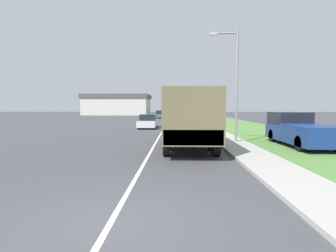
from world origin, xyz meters
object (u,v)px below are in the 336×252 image
Objects in this scene: car_nearest_ahead at (148,122)px; military_truck at (189,117)px; car_second_ahead at (181,118)px; car_fourth_ahead at (164,114)px; lamp_post at (233,75)px; car_third_ahead at (160,115)px; pickup_truck at (299,130)px.

military_truck is at bearing -75.41° from car_nearest_ahead.
car_nearest_ahead is 1.01× the size of car_second_ahead.
car_fourth_ahead is at bearing 94.04° from military_truck.
lamp_post is (2.66, 1.90, 2.34)m from military_truck.
car_nearest_ahead is 25.47m from car_third_ahead.
pickup_truck is 4.75m from lamp_post.
military_truck is 1.19× the size of lamp_post.
car_fourth_ahead is at bearing 97.62° from car_second_ahead.
military_truck is at bearing -85.96° from car_fourth_ahead.
car_second_ahead is 21.29m from lamp_post.
car_nearest_ahead is 0.75× the size of lamp_post.
car_second_ahead is 27.07m from car_fourth_ahead.
car_nearest_ahead is at bearing -89.42° from car_third_ahead.
car_fourth_ahead is 49.49m from pickup_truck.
car_second_ahead reaches higher than car_fourth_ahead.
car_third_ahead reaches higher than car_nearest_ahead.
car_nearest_ahead is 1.08× the size of car_third_ahead.
car_fourth_ahead is (0.28, 10.57, -0.03)m from car_third_ahead.
car_fourth_ahead is at bearing 88.48° from car_third_ahead.
pickup_truck is 0.85× the size of lamp_post.
car_third_ahead is 1.06× the size of car_fourth_ahead.
car_second_ahead is at bearing 105.60° from pickup_truck.
lamp_post is (2.57, -20.89, 3.25)m from car_second_ahead.
car_nearest_ahead is at bearing -111.43° from car_second_ahead.
car_fourth_ahead is (-3.51, 49.61, -0.97)m from military_truck.
car_second_ahead is 0.74× the size of lamp_post.
car_second_ahead is at bearing -76.60° from car_third_ahead.
pickup_truck reaches higher than car_fourth_ahead.
car_fourth_ahead is at bearing 101.25° from pickup_truck.
lamp_post is at bearing -82.64° from car_fourth_ahead.
car_nearest_ahead is 13.62m from lamp_post.
pickup_truck is (9.93, -37.97, 0.17)m from car_third_ahead.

